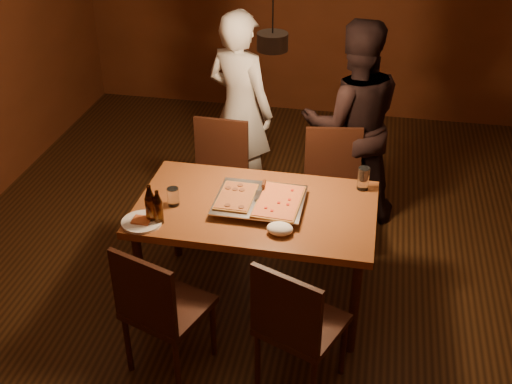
% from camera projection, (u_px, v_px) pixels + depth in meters
% --- Properties ---
extents(room_shell, '(6.00, 6.00, 6.00)m').
position_uv_depth(room_shell, '(272.00, 99.00, 3.84)').
color(room_shell, '#3B2310').
rests_on(room_shell, ground).
extents(dining_table, '(1.50, 0.90, 0.75)m').
position_uv_depth(dining_table, '(256.00, 215.00, 4.07)').
color(dining_table, brown).
rests_on(dining_table, floor).
extents(chair_far_left, '(0.43, 0.43, 0.49)m').
position_uv_depth(chair_far_left, '(218.00, 168.00, 4.88)').
color(chair_far_left, '#38190F').
rests_on(chair_far_left, floor).
extents(chair_far_right, '(0.48, 0.48, 0.49)m').
position_uv_depth(chair_far_right, '(333.00, 178.00, 4.75)').
color(chair_far_right, '#38190F').
rests_on(chair_far_right, floor).
extents(chair_near_left, '(0.54, 0.54, 0.49)m').
position_uv_depth(chair_near_left, '(158.00, 302.00, 3.57)').
color(chair_near_left, '#38190F').
rests_on(chair_near_left, floor).
extents(chair_near_right, '(0.55, 0.55, 0.49)m').
position_uv_depth(chair_near_right, '(295.00, 319.00, 3.46)').
color(chair_near_right, '#38190F').
rests_on(chair_near_right, floor).
extents(pizza_tray, '(0.57, 0.48, 0.05)m').
position_uv_depth(pizza_tray, '(260.00, 202.00, 4.01)').
color(pizza_tray, silver).
rests_on(pizza_tray, dining_table).
extents(pizza_meat, '(0.22, 0.35, 0.02)m').
position_uv_depth(pizza_meat, '(236.00, 196.00, 4.01)').
color(pizza_meat, maroon).
rests_on(pizza_meat, pizza_tray).
extents(pizza_cheese, '(0.29, 0.44, 0.02)m').
position_uv_depth(pizza_cheese, '(279.00, 201.00, 3.96)').
color(pizza_cheese, gold).
rests_on(pizza_cheese, pizza_tray).
extents(spatula, '(0.11, 0.25, 0.04)m').
position_uv_depth(spatula, '(262.00, 195.00, 4.01)').
color(spatula, silver).
rests_on(spatula, pizza_tray).
extents(beer_bottle_a, '(0.07, 0.07, 0.25)m').
position_uv_depth(beer_bottle_a, '(150.00, 204.00, 3.82)').
color(beer_bottle_a, black).
rests_on(beer_bottle_a, dining_table).
extents(beer_bottle_b, '(0.06, 0.06, 0.22)m').
position_uv_depth(beer_bottle_b, '(158.00, 207.00, 3.81)').
color(beer_bottle_b, black).
rests_on(beer_bottle_b, dining_table).
extents(water_glass_left, '(0.07, 0.07, 0.12)m').
position_uv_depth(water_glass_left, '(173.00, 197.00, 4.01)').
color(water_glass_left, silver).
rests_on(water_glass_left, dining_table).
extents(water_glass_right, '(0.08, 0.08, 0.16)m').
position_uv_depth(water_glass_right, '(363.00, 179.00, 4.16)').
color(water_glass_right, silver).
rests_on(water_glass_right, dining_table).
extents(plate_slice, '(0.25, 0.25, 0.03)m').
position_uv_depth(plate_slice, '(142.00, 222.00, 3.86)').
color(plate_slice, white).
rests_on(plate_slice, dining_table).
extents(napkin, '(0.16, 0.12, 0.07)m').
position_uv_depth(napkin, '(280.00, 229.00, 3.75)').
color(napkin, white).
rests_on(napkin, dining_table).
extents(diner_white, '(0.70, 0.59, 1.62)m').
position_uv_depth(diner_white, '(240.00, 110.00, 5.14)').
color(diner_white, white).
rests_on(diner_white, floor).
extents(diner_dark, '(0.91, 0.78, 1.63)m').
position_uv_depth(diner_dark, '(352.00, 123.00, 4.91)').
color(diner_dark, black).
rests_on(diner_dark, floor).
extents(pendant_lamp, '(0.18, 0.18, 1.10)m').
position_uv_depth(pendant_lamp, '(272.00, 40.00, 3.65)').
color(pendant_lamp, black).
rests_on(pendant_lamp, ceiling).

